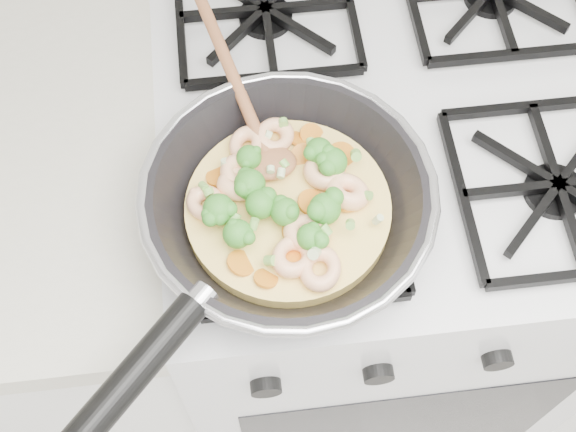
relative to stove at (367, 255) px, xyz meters
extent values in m
cube|color=silver|center=(0.00, 0.00, -0.01)|extent=(0.60, 0.60, 0.90)
cube|color=black|center=(0.00, -0.30, -0.01)|extent=(0.48, 0.00, 0.40)
cube|color=black|center=(0.00, 0.00, 0.45)|extent=(0.56, 0.56, 0.02)
torus|color=silver|center=(-0.16, -0.16, 0.52)|extent=(0.31, 0.31, 0.01)
cylinder|color=black|center=(-0.32, -0.33, 0.52)|extent=(0.14, 0.14, 0.03)
cylinder|color=#FFDC6E|center=(-0.16, -0.16, 0.48)|extent=(0.22, 0.22, 0.02)
ellipsoid|color=#9B5D38|center=(-0.17, -0.11, 0.50)|extent=(0.06, 0.07, 0.02)
cylinder|color=#9B5D38|center=(-0.21, 0.02, 0.53)|extent=(0.08, 0.24, 0.06)
torus|color=#FFC896|center=(-0.09, -0.16, 0.50)|extent=(0.07, 0.07, 0.03)
torus|color=#FFC896|center=(-0.21, -0.13, 0.50)|extent=(0.06, 0.06, 0.03)
torus|color=#FFC896|center=(-0.19, -0.08, 0.50)|extent=(0.06, 0.05, 0.03)
torus|color=#FFC896|center=(-0.14, -0.20, 0.50)|extent=(0.06, 0.06, 0.03)
torus|color=#FFC896|center=(-0.24, -0.15, 0.50)|extent=(0.07, 0.07, 0.02)
torus|color=#FFC896|center=(-0.13, -0.24, 0.50)|extent=(0.06, 0.06, 0.02)
torus|color=#FFC896|center=(-0.21, -0.12, 0.50)|extent=(0.05, 0.05, 0.03)
torus|color=#FFC896|center=(-0.16, -0.08, 0.50)|extent=(0.07, 0.07, 0.03)
torus|color=#FFC896|center=(-0.11, -0.13, 0.50)|extent=(0.07, 0.07, 0.02)
torus|color=#FFC896|center=(-0.16, -0.22, 0.50)|extent=(0.07, 0.07, 0.02)
ellipsoid|color=#43912F|center=(-0.12, -0.18, 0.51)|extent=(0.04, 0.04, 0.03)
ellipsoid|color=#43912F|center=(-0.23, -0.17, 0.51)|extent=(0.04, 0.04, 0.03)
ellipsoid|color=#43912F|center=(-0.19, -0.11, 0.51)|extent=(0.04, 0.04, 0.03)
ellipsoid|color=#43912F|center=(-0.19, -0.17, 0.51)|extent=(0.04, 0.04, 0.03)
ellipsoid|color=#43912F|center=(-0.21, -0.20, 0.51)|extent=(0.04, 0.04, 0.03)
ellipsoid|color=#43912F|center=(-0.16, -0.18, 0.51)|extent=(0.04, 0.04, 0.03)
ellipsoid|color=#43912F|center=(-0.14, -0.21, 0.51)|extent=(0.04, 0.04, 0.03)
ellipsoid|color=#43912F|center=(-0.11, -0.12, 0.51)|extent=(0.04, 0.04, 0.03)
ellipsoid|color=#43912F|center=(-0.20, -0.14, 0.51)|extent=(0.04, 0.04, 0.03)
ellipsoid|color=#43912F|center=(-0.12, -0.11, 0.51)|extent=(0.04, 0.04, 0.03)
cylinder|color=orange|center=(-0.21, -0.22, 0.50)|extent=(0.04, 0.04, 0.01)
cylinder|color=orange|center=(-0.09, -0.16, 0.50)|extent=(0.04, 0.04, 0.01)
cylinder|color=orange|center=(-0.13, -0.10, 0.50)|extent=(0.04, 0.04, 0.01)
cylinder|color=orange|center=(-0.09, -0.10, 0.50)|extent=(0.04, 0.04, 0.00)
cylinder|color=orange|center=(-0.13, -0.08, 0.50)|extent=(0.03, 0.03, 0.01)
cylinder|color=orange|center=(-0.16, -0.22, 0.50)|extent=(0.03, 0.03, 0.01)
cylinder|color=orange|center=(-0.23, -0.12, 0.50)|extent=(0.04, 0.04, 0.01)
cylinder|color=orange|center=(-0.12, -0.08, 0.50)|extent=(0.03, 0.03, 0.01)
cylinder|color=orange|center=(-0.15, -0.19, 0.50)|extent=(0.03, 0.03, 0.01)
cylinder|color=orange|center=(-0.12, -0.10, 0.50)|extent=(0.04, 0.04, 0.01)
cylinder|color=orange|center=(-0.10, -0.12, 0.50)|extent=(0.03, 0.03, 0.01)
cylinder|color=orange|center=(-0.13, -0.16, 0.50)|extent=(0.04, 0.04, 0.01)
cylinder|color=orange|center=(-0.19, -0.24, 0.50)|extent=(0.03, 0.03, 0.01)
cylinder|color=beige|center=(-0.17, -0.08, 0.51)|extent=(0.01, 0.01, 0.01)
cylinder|color=#77B548|center=(-0.16, -0.12, 0.51)|extent=(0.01, 0.01, 0.01)
cylinder|color=beige|center=(-0.17, -0.13, 0.51)|extent=(0.01, 0.01, 0.01)
cylinder|color=beige|center=(-0.22, -0.11, 0.51)|extent=(0.01, 0.01, 0.01)
cylinder|color=beige|center=(-0.07, -0.20, 0.51)|extent=(0.01, 0.01, 0.01)
cylinder|color=#77B548|center=(-0.10, -0.20, 0.52)|extent=(0.01, 0.01, 0.01)
cylinder|color=#77B548|center=(-0.20, -0.19, 0.52)|extent=(0.01, 0.01, 0.01)
cylinder|color=beige|center=(-0.11, -0.13, 0.52)|extent=(0.01, 0.01, 0.01)
cylinder|color=#77B548|center=(-0.08, -0.12, 0.52)|extent=(0.01, 0.01, 0.01)
cylinder|color=#77B548|center=(-0.24, -0.14, 0.51)|extent=(0.01, 0.01, 0.01)
cylinder|color=beige|center=(-0.14, -0.23, 0.52)|extent=(0.01, 0.01, 0.01)
cylinder|color=#77B548|center=(-0.12, -0.20, 0.51)|extent=(0.01, 0.01, 0.01)
cylinder|color=#77B548|center=(-0.13, -0.10, 0.52)|extent=(0.01, 0.01, 0.01)
cylinder|color=#77B548|center=(-0.21, -0.18, 0.51)|extent=(0.01, 0.01, 0.01)
cylinder|color=beige|center=(-0.16, -0.17, 0.51)|extent=(0.01, 0.01, 0.01)
cylinder|color=#77B548|center=(-0.18, -0.23, 0.51)|extent=(0.01, 0.01, 0.01)
cylinder|color=#77B548|center=(-0.24, -0.14, 0.51)|extent=(0.01, 0.01, 0.01)
cylinder|color=#77B548|center=(-0.08, -0.17, 0.51)|extent=(0.01, 0.01, 0.01)
cylinder|color=#77B548|center=(-0.15, -0.07, 0.51)|extent=(0.01, 0.01, 0.01)
cylinder|color=beige|center=(-0.16, -0.13, 0.51)|extent=(0.01, 0.01, 0.01)
camera|label=1|loc=(-0.20, -0.55, 1.20)|focal=47.71mm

